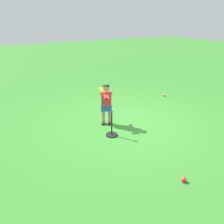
# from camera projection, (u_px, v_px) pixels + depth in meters

# --- Properties ---
(ground_plane) EXTENTS (40.00, 40.00, 0.00)m
(ground_plane) POSITION_uv_depth(u_px,v_px,m) (130.00, 123.00, 5.88)
(ground_plane) COLOR #38842D
(child_batter) EXTENTS (0.32, 0.63, 1.08)m
(child_batter) POSITION_uv_depth(u_px,v_px,m) (106.00, 101.00, 5.59)
(child_batter) COLOR #232328
(child_batter) RESTS_ON ground
(play_ball_by_bucket) EXTENTS (0.08, 0.08, 0.08)m
(play_ball_by_bucket) POSITION_uv_depth(u_px,v_px,m) (164.00, 95.00, 7.81)
(play_ball_by_bucket) COLOR pink
(play_ball_by_bucket) RESTS_ON ground
(play_ball_center_lawn) EXTENTS (0.09, 0.09, 0.09)m
(play_ball_center_lawn) POSITION_uv_depth(u_px,v_px,m) (184.00, 180.00, 3.80)
(play_ball_center_lawn) COLOR red
(play_ball_center_lawn) RESTS_ON ground
(batting_tee) EXTENTS (0.28, 0.28, 0.62)m
(batting_tee) POSITION_uv_depth(u_px,v_px,m) (112.00, 131.00, 5.24)
(batting_tee) COLOR black
(batting_tee) RESTS_ON ground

